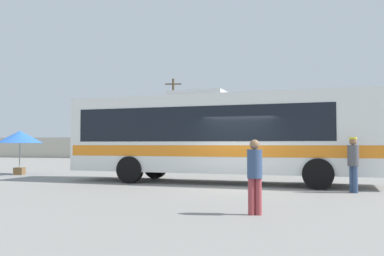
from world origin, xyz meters
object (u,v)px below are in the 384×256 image
(vendor_umbrella_near_gate_blue, at_px, (20,138))
(parked_car_third_white, at_px, (288,153))
(utility_pole_near, at_px, (285,123))
(attendant_by_bus_door, at_px, (353,161))
(parked_car_rightmost_black, at_px, (357,153))
(parked_car_second_dark_blue, at_px, (218,152))
(parked_car_leftmost_dark_blue, at_px, (150,152))
(coach_bus_white_orange, at_px, (217,134))
(roadside_tree_midleft, at_px, (184,118))
(utility_pole_far, at_px, (173,117))
(passenger_waiting_on_apron, at_px, (255,172))
(roadside_tree_left, at_px, (95,117))

(vendor_umbrella_near_gate_blue, xyz_separation_m, parked_car_third_white, (12.51, 19.16, -1.04))
(parked_car_third_white, bearing_deg, utility_pole_near, 93.92)
(attendant_by_bus_door, bearing_deg, parked_car_rightmost_black, 82.53)
(parked_car_second_dark_blue, bearing_deg, parked_car_leftmost_dark_blue, -177.02)
(coach_bus_white_orange, relative_size, parked_car_leftmost_dark_blue, 2.79)
(coach_bus_white_orange, bearing_deg, attendant_by_bus_door, -24.81)
(roadside_tree_midleft, bearing_deg, attendant_by_bus_door, -66.14)
(attendant_by_bus_door, xyz_separation_m, utility_pole_far, (-15.15, 30.15, 3.61))
(parked_car_rightmost_black, bearing_deg, utility_pole_far, 160.19)
(passenger_waiting_on_apron, relative_size, utility_pole_far, 0.18)
(attendant_by_bus_door, xyz_separation_m, utility_pole_near, (-3.05, 30.44, 2.73))
(parked_car_leftmost_dark_blue, xyz_separation_m, utility_pole_far, (0.20, 6.83, 3.79))
(parked_car_leftmost_dark_blue, bearing_deg, passenger_waiting_on_apron, -65.57)
(parked_car_rightmost_black, bearing_deg, roadside_tree_left, 166.94)
(vendor_umbrella_near_gate_blue, distance_m, parked_car_third_white, 22.90)
(parked_car_second_dark_blue, height_order, parked_car_rightmost_black, parked_car_second_dark_blue)
(parked_car_leftmost_dark_blue, height_order, parked_car_rightmost_black, parked_car_leftmost_dark_blue)
(parked_car_leftmost_dark_blue, height_order, parked_car_third_white, parked_car_leftmost_dark_blue)
(parked_car_leftmost_dark_blue, xyz_separation_m, parked_car_second_dark_blue, (6.54, 0.34, -0.04))
(coach_bus_white_orange, relative_size, parked_car_second_dark_blue, 2.84)
(parked_car_third_white, bearing_deg, attendant_by_bus_door, -83.72)
(utility_pole_near, distance_m, utility_pole_far, 12.14)
(attendant_by_bus_door, xyz_separation_m, parked_car_second_dark_blue, (-8.81, 23.66, -0.22))
(coach_bus_white_orange, bearing_deg, utility_pole_near, 86.52)
(parked_car_second_dark_blue, bearing_deg, utility_pole_far, 134.37)
(passenger_waiting_on_apron, bearing_deg, roadside_tree_midleft, 107.73)
(passenger_waiting_on_apron, height_order, utility_pole_far, utility_pole_far)
(coach_bus_white_orange, height_order, roadside_tree_left, roadside_tree_left)
(utility_pole_far, bearing_deg, passenger_waiting_on_apron, -70.20)
(vendor_umbrella_near_gate_blue, bearing_deg, utility_pole_far, 90.22)
(coach_bus_white_orange, relative_size, roadside_tree_left, 1.85)
(vendor_umbrella_near_gate_blue, bearing_deg, coach_bus_white_orange, -9.90)
(parked_car_second_dark_blue, distance_m, parked_car_third_white, 6.28)
(roadside_tree_midleft, bearing_deg, parked_car_second_dark_blue, -58.55)
(parked_car_second_dark_blue, relative_size, utility_pole_near, 0.61)
(passenger_waiting_on_apron, bearing_deg, roadside_tree_left, 122.28)
(roadside_tree_midleft, bearing_deg, parked_car_rightmost_black, -28.92)
(attendant_by_bus_door, bearing_deg, parked_car_second_dark_blue, 110.42)
(vendor_umbrella_near_gate_blue, relative_size, parked_car_third_white, 0.51)
(parked_car_second_dark_blue, height_order, roadside_tree_left, roadside_tree_left)
(roadside_tree_left, distance_m, roadside_tree_midleft, 10.36)
(utility_pole_near, bearing_deg, utility_pole_far, -178.63)
(utility_pole_near, bearing_deg, roadside_tree_left, -178.81)
(parked_car_third_white, distance_m, utility_pole_near, 7.86)
(attendant_by_bus_door, distance_m, passenger_waiting_on_apron, 5.48)
(parked_car_rightmost_black, bearing_deg, attendant_by_bus_door, -97.47)
(parked_car_second_dark_blue, relative_size, roadside_tree_midleft, 0.61)
(parked_car_leftmost_dark_blue, bearing_deg, roadside_tree_midleft, 86.91)
(vendor_umbrella_near_gate_blue, height_order, parked_car_rightmost_black, vendor_umbrella_near_gate_blue)
(attendant_by_bus_door, relative_size, parked_car_leftmost_dark_blue, 0.40)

